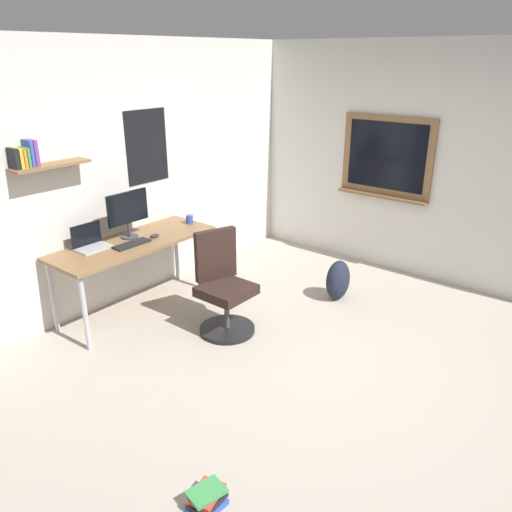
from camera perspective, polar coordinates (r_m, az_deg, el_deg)
name	(u,v)px	position (r m, az deg, el deg)	size (l,w,h in m)	color
ground_plane	(323,373)	(4.31, 7.60, -12.87)	(5.20, 5.20, 0.00)	#ADA393
wall_back	(122,175)	(5.35, -14.79, 8.85)	(5.00, 0.30, 2.60)	silver
wall_right	(449,167)	(5.92, 20.85, 9.33)	(0.22, 5.00, 2.60)	silver
desk	(134,248)	(5.08, -13.53, 0.92)	(1.65, 0.63, 0.75)	olive
office_chair	(223,289)	(4.71, -3.69, -3.78)	(0.53, 0.55, 0.95)	black
laptop	(91,243)	(4.96, -18.09, 1.44)	(0.31, 0.21, 0.23)	#ADAFB5
monitor_primary	(128,211)	(5.08, -14.22, 4.89)	(0.46, 0.17, 0.46)	#38383D
keyboard	(132,244)	(4.95, -13.79, 1.31)	(0.37, 0.13, 0.02)	black
computer_mouse	(155,236)	(5.11, -11.34, 2.25)	(0.10, 0.06, 0.03)	#262628
coffee_mug	(190,219)	(5.46, -7.48, 4.10)	(0.08, 0.08, 0.09)	#334CA5
backpack	(338,280)	(5.41, 9.20, -2.70)	(0.32, 0.22, 0.43)	#1E2333
book_stack_on_floor	(207,499)	(3.24, -5.55, -25.53)	(0.25, 0.20, 0.11)	#3851B2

